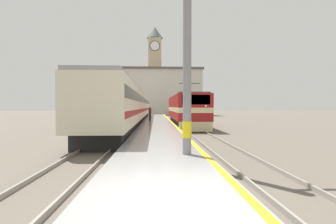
{
  "coord_description": "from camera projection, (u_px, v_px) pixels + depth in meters",
  "views": [
    {
      "loc": [
        -0.18,
        -5.45,
        2.17
      ],
      "look_at": [
        1.48,
        29.98,
        1.41
      ],
      "focal_mm": 28.0,
      "sensor_mm": 36.0,
      "label": 1
    }
  ],
  "objects": [
    {
      "name": "ground_plane",
      "position": [
        157.0,
        122.0,
        35.46
      ],
      "size": [
        200.0,
        200.0,
        0.0
      ],
      "primitive_type": "plane",
      "color": "#60564C"
    },
    {
      "name": "platform",
      "position": [
        157.0,
        123.0,
        30.46
      ],
      "size": [
        3.45,
        140.0,
        0.43
      ],
      "color": "#999999",
      "rests_on": "ground"
    },
    {
      "name": "rail_track_near",
      "position": [
        184.0,
        125.0,
        30.61
      ],
      "size": [
        2.84,
        140.0,
        0.16
      ],
      "color": "#60564C",
      "rests_on": "ground"
    },
    {
      "name": "rail_track_far",
      "position": [
        131.0,
        125.0,
        30.32
      ],
      "size": [
        2.84,
        140.0,
        0.16
      ],
      "color": "#60564C",
      "rests_on": "ground"
    },
    {
      "name": "locomotive_train",
      "position": [
        185.0,
        110.0,
        29.21
      ],
      "size": [
        2.92,
        16.05,
        4.42
      ],
      "color": "black",
      "rests_on": "ground"
    },
    {
      "name": "passenger_train",
      "position": [
        134.0,
        107.0,
        33.76
      ],
      "size": [
        2.92,
        45.0,
        3.94
      ],
      "color": "black",
      "rests_on": "ground"
    },
    {
      "name": "catenary_mast",
      "position": [
        189.0,
        53.0,
        9.45
      ],
      "size": [
        2.46,
        0.33,
        7.53
      ],
      "color": "gray",
      "rests_on": "platform"
    },
    {
      "name": "person_on_platform",
      "position": [
        150.0,
        113.0,
        31.86
      ],
      "size": [
        0.34,
        0.34,
        1.77
      ],
      "color": "#23232D",
      "rests_on": "platform"
    },
    {
      "name": "clock_tower",
      "position": [
        155.0,
        68.0,
        72.0
      ],
      "size": [
        4.39,
        4.39,
        24.02
      ],
      "color": "tan",
      "rests_on": "ground"
    },
    {
      "name": "station_building",
      "position": [
        154.0,
        92.0,
        64.94
      ],
      "size": [
        23.59,
        8.42,
        11.42
      ],
      "color": "beige",
      "rests_on": "ground"
    }
  ]
}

